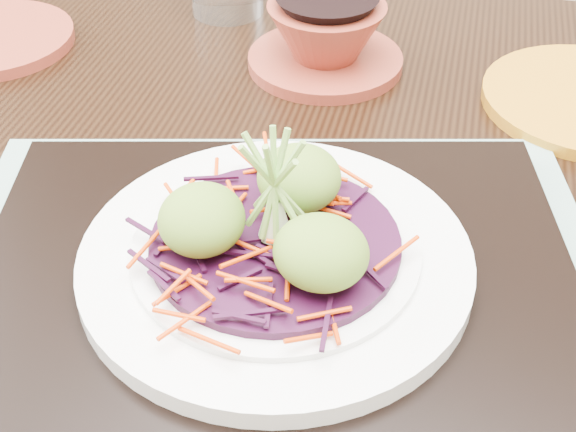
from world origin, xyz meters
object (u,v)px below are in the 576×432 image
at_px(dining_table, 318,310).
at_px(terracotta_bowl_set, 326,39).
at_px(serving_tray, 276,277).
at_px(white_plate, 276,258).

bearing_deg(dining_table, terracotta_bowl_set, 100.32).
height_order(dining_table, serving_tray, serving_tray).
distance_m(serving_tray, white_plate, 0.02).
bearing_deg(white_plate, terracotta_bowl_set, 104.56).
height_order(dining_table, terracotta_bowl_set, terracotta_bowl_set).
relative_size(dining_table, terracotta_bowl_set, 7.09).
distance_m(serving_tray, terracotta_bowl_set, 0.30).
relative_size(dining_table, white_plate, 5.56).
height_order(white_plate, terracotta_bowl_set, terracotta_bowl_set).
bearing_deg(serving_tray, dining_table, 68.56).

